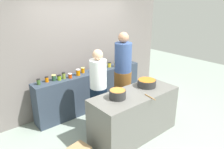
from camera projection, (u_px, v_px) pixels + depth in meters
ground at (123, 127)px, 4.34m from camera, size 12.00×12.00×0.00m
storefront_wall at (81, 44)px, 4.88m from camera, size 4.80×0.12×3.00m
display_shelf at (92, 90)px, 4.98m from camera, size 2.70×0.36×0.91m
prep_table at (134, 114)px, 3.98m from camera, size 1.70×0.70×0.87m
preserve_jar_0 at (38, 82)px, 4.10m from camera, size 0.07×0.07×0.11m
preserve_jar_1 at (47, 79)px, 4.23m from camera, size 0.07×0.07×0.11m
preserve_jar_2 at (54, 78)px, 4.30m from camera, size 0.09×0.09×0.12m
preserve_jar_3 at (59, 78)px, 4.33m from camera, size 0.09×0.09×0.11m
preserve_jar_4 at (64, 76)px, 4.40m from camera, size 0.07×0.07×0.14m
preserve_jar_5 at (70, 76)px, 4.44m from camera, size 0.08×0.08×0.10m
preserve_jar_6 at (78, 72)px, 4.59m from camera, size 0.09×0.09×0.14m
preserve_jar_7 at (83, 70)px, 4.75m from camera, size 0.08×0.08×0.12m
preserve_jar_8 at (93, 70)px, 4.80m from camera, size 0.08×0.08×0.10m
preserve_jar_9 at (95, 68)px, 4.93m from camera, size 0.08×0.08×0.12m
preserve_jar_10 at (104, 65)px, 5.10m from camera, size 0.09×0.09×0.14m
preserve_jar_11 at (109, 65)px, 5.15m from camera, size 0.08×0.08×0.12m
preserve_jar_12 at (116, 64)px, 5.20m from camera, size 0.09×0.09×0.12m
preserve_jar_13 at (119, 63)px, 5.32m from camera, size 0.07×0.07×0.11m
preserve_jar_14 at (122, 61)px, 5.44m from camera, size 0.09×0.09×0.15m
preserve_jar_15 at (129, 61)px, 5.44m from camera, size 0.08×0.08×0.11m
cooking_pot_left at (118, 94)px, 3.61m from camera, size 0.29×0.29×0.15m
cooking_pot_center at (147, 83)px, 4.10m from camera, size 0.36×0.36×0.14m
wooden_spoon at (150, 97)px, 3.66m from camera, size 0.05×0.26×0.02m
cook_with_tongs at (99, 95)px, 4.08m from camera, size 0.33×0.33×1.63m
cook_in_cap at (123, 79)px, 4.61m from camera, size 0.37×0.37×1.85m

